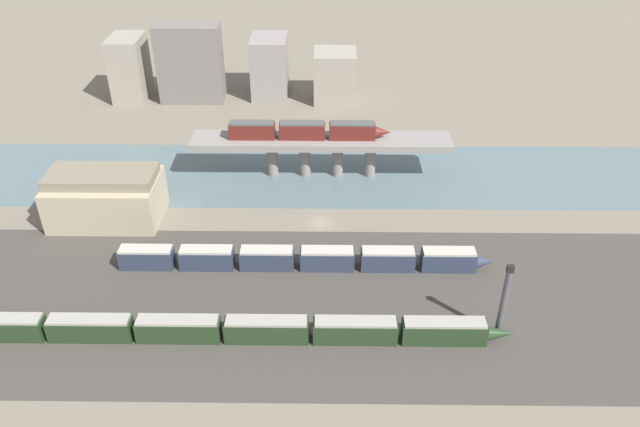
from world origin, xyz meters
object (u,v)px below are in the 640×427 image
train_yard_near (187,329)px  warehouse_building (106,196)px  signal_tower (503,302)px  train_yard_mid (304,259)px  train_on_bridge (308,130)px

train_yard_near → warehouse_building: (-22.34, 34.04, 3.00)m
signal_tower → train_yard_mid: bearing=151.6°
train_yard_mid → train_on_bridge: bearing=90.2°
train_yard_mid → warehouse_building: (-39.57, 15.88, 3.00)m
train_yard_mid → warehouse_building: warehouse_building is taller
train_yard_near → signal_tower: 48.25m
train_yard_mid → signal_tower: (30.78, -16.65, 4.63)m
warehouse_building → train_on_bridge: bearing=25.0°
train_on_bridge → signal_tower: (30.92, -50.88, -4.24)m
signal_tower → train_yard_near: bearing=-178.2°
train_on_bridge → train_yard_near: (-17.08, -52.39, -8.88)m
warehouse_building → signal_tower: size_ratio=1.57×
train_yard_near → train_yard_mid: bearing=46.5°
warehouse_building → train_yard_near: bearing=-56.7°
train_on_bridge → warehouse_building: bearing=-155.0°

